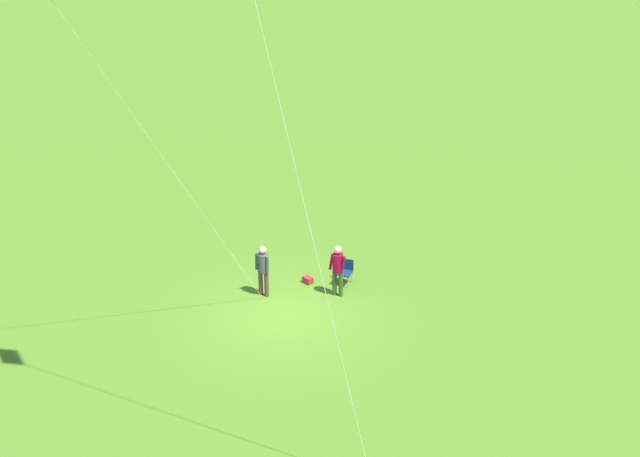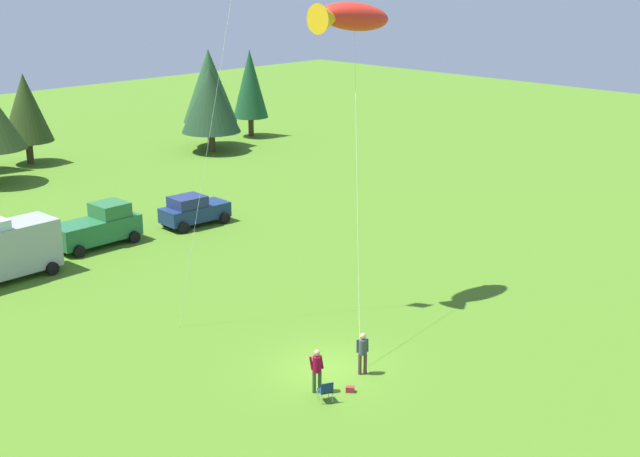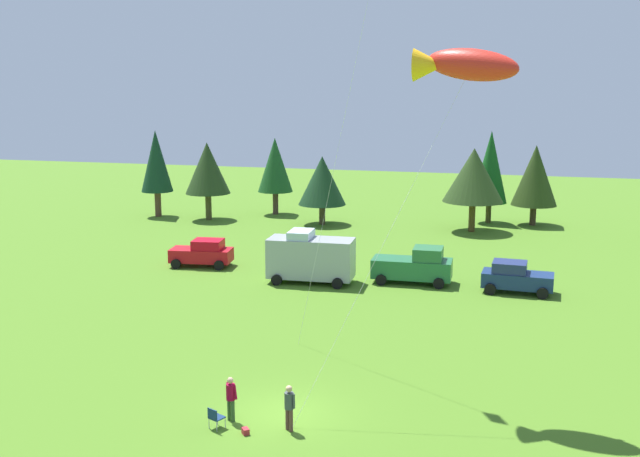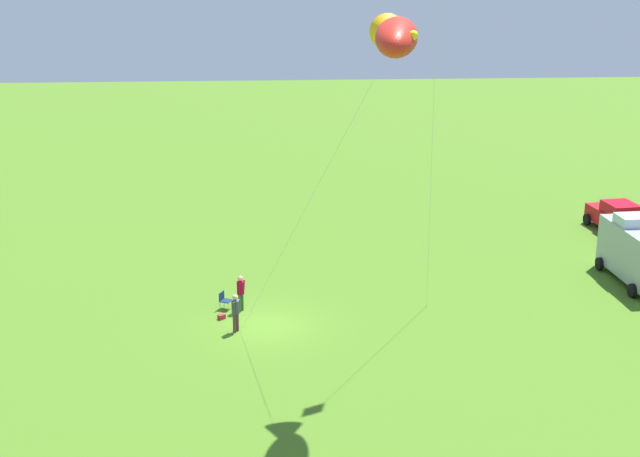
# 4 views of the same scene
# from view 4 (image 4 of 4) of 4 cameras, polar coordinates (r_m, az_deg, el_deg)

# --- Properties ---
(ground_plane) EXTENTS (160.00, 160.00, 0.00)m
(ground_plane) POSITION_cam_4_polar(r_m,az_deg,el_deg) (40.16, -3.56, -6.22)
(ground_plane) COLOR #48751E
(person_kite_flyer) EXTENTS (0.50, 0.47, 1.74)m
(person_kite_flyer) POSITION_cam_4_polar(r_m,az_deg,el_deg) (39.25, -5.43, -5.22)
(person_kite_flyer) COLOR brown
(person_kite_flyer) RESTS_ON ground
(folding_chair) EXTENTS (0.64, 0.64, 0.82)m
(folding_chair) POSITION_cam_4_polar(r_m,az_deg,el_deg) (41.94, -6.16, -4.52)
(folding_chair) COLOR navy
(folding_chair) RESTS_ON ground
(person_spectator) EXTENTS (0.55, 0.46, 1.74)m
(person_spectator) POSITION_cam_4_polar(r_m,az_deg,el_deg) (41.43, -5.10, -3.98)
(person_spectator) COLOR #334E29
(person_spectator) RESTS_ON ground
(backpack_on_grass) EXTENTS (0.37, 0.39, 0.22)m
(backpack_on_grass) POSITION_cam_4_polar(r_m,az_deg,el_deg) (40.97, -6.32, -5.64)
(backpack_on_grass) COLOR maroon
(backpack_on_grass) RESTS_ON ground
(car_red_sedan) EXTENTS (4.39, 2.64, 1.89)m
(car_red_sedan) POSITION_cam_4_polar(r_m,az_deg,el_deg) (55.81, 18.43, 0.73)
(car_red_sedan) COLOR #B7101A
(car_red_sedan) RESTS_ON ground
(van_motorhome_grey) EXTENTS (5.49, 2.79, 3.34)m
(van_motorhome_grey) POSITION_cam_4_polar(r_m,az_deg,el_deg) (47.47, 19.81, -1.38)
(van_motorhome_grey) COLOR #989EA1
(van_motorhome_grey) RESTS_ON ground
(kite_large_fish) EXTENTS (7.68, 6.83, 14.04)m
(kite_large_fish) POSITION_cam_4_polar(r_m,az_deg,el_deg) (31.43, 4.81, 12.18)
(kite_large_fish) COLOR red
(kite_large_fish) RESTS_ON ground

